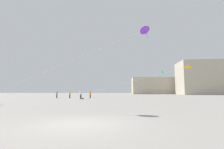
% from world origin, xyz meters
% --- Properties ---
extents(ground_plane, '(300.00, 300.00, 0.00)m').
position_xyz_m(ground_plane, '(0.00, 0.00, 0.00)').
color(ground_plane, gray).
extents(person_in_white, '(0.40, 0.40, 1.85)m').
position_xyz_m(person_in_white, '(-6.55, 23.40, 1.02)').
color(person_in_white, '#2D2D33').
rests_on(person_in_white, ground_plane).
extents(person_in_yellow, '(0.34, 0.34, 1.58)m').
position_xyz_m(person_in_yellow, '(-9.88, 26.87, 0.87)').
color(person_in_yellow, '#2D2D33').
rests_on(person_in_yellow, ground_plane).
extents(person_in_orange, '(0.34, 0.34, 1.57)m').
position_xyz_m(person_in_orange, '(-5.64, 27.33, 0.86)').
color(person_in_orange, '#2D2D33').
rests_on(person_in_orange, ground_plane).
extents(person_in_grey, '(0.35, 0.35, 1.59)m').
position_xyz_m(person_in_grey, '(-12.88, 27.32, 0.87)').
color(person_in_grey, '#2D2D33').
rests_on(person_in_grey, ground_plane).
extents(kite_violet_diamond, '(16.65, 2.23, 6.25)m').
position_xyz_m(kite_violet_diamond, '(3.48, 8.18, 7.09)').
color(kite_violet_diamond, purple).
extents(kite_emerald_delta, '(15.88, 2.64, 4.62)m').
position_xyz_m(kite_emerald_delta, '(9.09, 29.37, 5.39)').
color(kite_emerald_delta, green).
extents(kite_amber_delta, '(18.70, 5.79, 4.58)m').
position_xyz_m(kite_amber_delta, '(11.62, 22.36, 5.35)').
color(kite_amber_delta, yellow).
extents(building_left_hall, '(24.68, 13.06, 8.95)m').
position_xyz_m(building_left_hall, '(17.00, 86.77, 4.48)').
color(building_left_hall, '#B2A893').
rests_on(building_left_hall, ground_plane).
extents(building_centre_hall, '(18.40, 13.83, 14.84)m').
position_xyz_m(building_centre_hall, '(35.00, 71.13, 7.42)').
color(building_centre_hall, '#B2A893').
rests_on(building_centre_hall, ground_plane).
extents(handbag_beside_flyer, '(0.33, 0.32, 0.24)m').
position_xyz_m(handbag_beside_flyer, '(-6.20, 23.50, 0.12)').
color(handbag_beside_flyer, maroon).
rests_on(handbag_beside_flyer, ground_plane).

